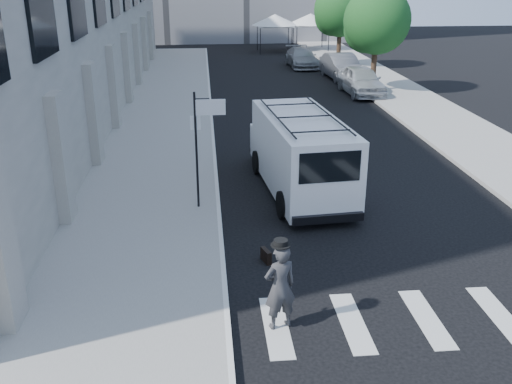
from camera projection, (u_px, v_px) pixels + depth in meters
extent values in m
plane|color=black|center=(300.00, 256.00, 14.62)|extent=(120.00, 120.00, 0.00)
cube|color=gray|center=(167.00, 112.00, 29.06)|extent=(4.50, 48.00, 0.15)
cube|color=gray|center=(395.00, 91.00, 33.89)|extent=(4.00, 56.00, 0.15)
cylinder|color=black|center=(196.00, 151.00, 16.67)|extent=(0.07, 0.07, 3.50)
cube|color=white|center=(195.00, 123.00, 16.38)|extent=(0.30, 0.03, 0.42)
cube|color=white|center=(211.00, 107.00, 16.23)|extent=(0.85, 0.06, 0.45)
cylinder|color=black|center=(373.00, 69.00, 33.29)|extent=(0.32, 0.32, 2.80)
sphere|color=#133D14|center=(377.00, 20.00, 32.29)|extent=(3.80, 3.80, 3.80)
sphere|color=#133D14|center=(367.00, 30.00, 33.02)|extent=(2.66, 2.66, 2.66)
cylinder|color=black|center=(339.00, 49.00, 41.63)|extent=(0.32, 0.32, 2.80)
sphere|color=#133D14|center=(341.00, 10.00, 40.63)|extent=(3.80, 3.80, 3.80)
sphere|color=#133D14|center=(333.00, 17.00, 41.36)|extent=(2.66, 2.66, 2.66)
cylinder|color=black|center=(260.00, 41.00, 48.35)|extent=(0.06, 0.06, 2.20)
cylinder|color=black|center=(293.00, 41.00, 48.59)|extent=(0.06, 0.06, 2.20)
cylinder|color=black|center=(257.00, 38.00, 50.95)|extent=(0.06, 0.06, 2.20)
cylinder|color=black|center=(288.00, 37.00, 51.19)|extent=(0.06, 0.06, 2.20)
cube|color=white|center=(275.00, 26.00, 49.35)|extent=(3.00, 3.00, 0.12)
cone|color=white|center=(275.00, 20.00, 49.17)|extent=(4.00, 4.00, 0.90)
cylinder|color=black|center=(297.00, 40.00, 49.09)|extent=(0.06, 0.06, 2.20)
cylinder|color=black|center=(329.00, 40.00, 49.33)|extent=(0.06, 0.06, 2.20)
cylinder|color=black|center=(292.00, 37.00, 51.68)|extent=(0.06, 0.06, 2.20)
cylinder|color=black|center=(322.00, 36.00, 51.92)|extent=(0.06, 0.06, 2.20)
cube|color=white|center=(310.00, 25.00, 50.09)|extent=(3.00, 3.00, 0.12)
cone|color=white|center=(310.00, 19.00, 49.90)|extent=(4.00, 4.00, 0.90)
imported|color=#353437|center=(280.00, 287.00, 11.42)|extent=(0.79, 0.64, 1.87)
cube|color=black|center=(266.00, 256.00, 14.29)|extent=(0.25, 0.46, 0.34)
cube|color=black|center=(312.00, 212.00, 16.65)|extent=(0.25, 0.38, 0.52)
cylinder|color=black|center=(308.00, 194.00, 16.61)|extent=(0.02, 0.02, 0.49)
cylinder|color=black|center=(314.00, 194.00, 16.64)|extent=(0.02, 0.02, 0.49)
cube|color=black|center=(311.00, 186.00, 16.53)|extent=(0.20, 0.04, 0.03)
cube|color=white|center=(302.00, 153.00, 18.37)|extent=(2.71, 6.05, 2.29)
cube|color=white|center=(279.00, 141.00, 21.49)|extent=(2.15, 1.17, 1.20)
cube|color=black|center=(330.00, 167.00, 15.51)|extent=(1.74, 0.25, 0.87)
cylinder|color=black|center=(258.00, 162.00, 20.42)|extent=(0.38, 0.85, 0.83)
cylinder|color=black|center=(314.00, 159.00, 20.77)|extent=(0.38, 0.85, 0.83)
cylinder|color=black|center=(284.00, 205.00, 16.74)|extent=(0.38, 0.85, 0.83)
cylinder|color=black|center=(351.00, 200.00, 17.09)|extent=(0.38, 0.85, 0.83)
imported|color=#B5B9BD|center=(361.00, 80.00, 33.07)|extent=(2.08, 4.86, 1.64)
imported|color=#54565B|center=(342.00, 67.00, 37.63)|extent=(2.10, 5.09, 1.64)
imported|color=#919398|center=(302.00, 58.00, 42.30)|extent=(2.12, 4.89, 1.40)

